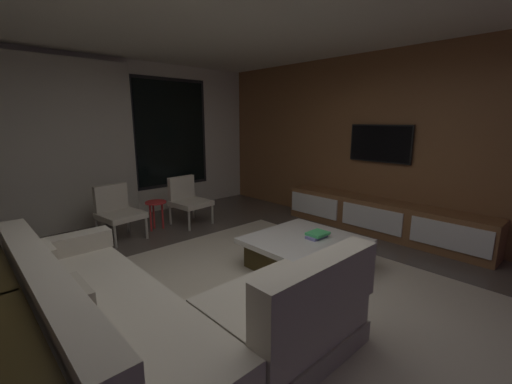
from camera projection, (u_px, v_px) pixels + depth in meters
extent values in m
plane|color=#564C44|center=(244.00, 303.00, 3.15)|extent=(9.20, 9.20, 0.00)
cube|color=silver|center=(99.00, 141.00, 5.48)|extent=(6.60, 0.12, 2.70)
cube|color=black|center=(171.00, 133.00, 6.27)|extent=(1.52, 0.02, 2.02)
cube|color=black|center=(171.00, 133.00, 6.26)|extent=(1.40, 0.03, 1.90)
cube|color=beige|center=(65.00, 147.00, 4.99)|extent=(2.10, 0.12, 2.60)
cube|color=brown|center=(400.00, 144.00, 4.90)|extent=(0.12, 7.80, 2.70)
cube|color=beige|center=(277.00, 293.00, 3.31)|extent=(3.20, 3.80, 0.01)
cube|color=#B1A997|center=(109.00, 342.00, 2.44)|extent=(0.90, 2.50, 0.18)
cube|color=beige|center=(106.00, 317.00, 2.40)|extent=(0.86, 2.42, 0.24)
cube|color=beige|center=(44.00, 293.00, 2.10)|extent=(0.20, 2.50, 0.40)
cube|color=beige|center=(61.00, 246.00, 3.18)|extent=(0.90, 0.20, 0.18)
cube|color=#B1A997|center=(279.00, 335.00, 2.53)|extent=(1.10, 0.90, 0.18)
cube|color=beige|center=(279.00, 310.00, 2.48)|extent=(1.07, 0.86, 0.24)
cube|color=beige|center=(319.00, 288.00, 2.16)|extent=(1.10, 0.20, 0.40)
cube|color=beige|center=(47.00, 266.00, 2.58)|extent=(0.10, 0.36, 0.36)
cube|color=#B2A893|center=(80.00, 311.00, 1.97)|extent=(0.10, 0.36, 0.36)
cube|color=#3B2F14|center=(305.00, 256.00, 3.85)|extent=(1.00, 1.00, 0.30)
cube|color=white|center=(305.00, 241.00, 3.81)|extent=(1.16, 1.16, 0.06)
cube|color=#8280C3|center=(317.00, 236.00, 3.84)|extent=(0.26, 0.14, 0.03)
cube|color=#4CD273|center=(318.00, 233.00, 3.85)|extent=(0.24, 0.19, 0.03)
cylinder|color=#B2ADA0|center=(212.00, 213.00, 5.50)|extent=(0.04, 0.04, 0.36)
cylinder|color=#B2ADA0|center=(189.00, 220.00, 5.15)|extent=(0.04, 0.04, 0.36)
cylinder|color=#B2ADA0|center=(193.00, 208.00, 5.82)|extent=(0.04, 0.04, 0.36)
cylinder|color=#B2ADA0|center=(170.00, 214.00, 5.47)|extent=(0.04, 0.04, 0.36)
cube|color=beige|center=(191.00, 203.00, 5.45)|extent=(0.60, 0.61, 0.08)
cube|color=beige|center=(181.00, 188.00, 5.55)|extent=(0.49, 0.13, 0.38)
cylinder|color=#B2ADA0|center=(147.00, 227.00, 4.81)|extent=(0.04, 0.04, 0.36)
cylinder|color=#B2ADA0|center=(115.00, 236.00, 4.45)|extent=(0.04, 0.04, 0.36)
cylinder|color=#B2ADA0|center=(128.00, 220.00, 5.12)|extent=(0.04, 0.04, 0.36)
cylinder|color=#B2ADA0|center=(97.00, 228.00, 4.75)|extent=(0.04, 0.04, 0.36)
cube|color=beige|center=(121.00, 215.00, 4.74)|extent=(0.61, 0.63, 0.08)
cube|color=beige|center=(111.00, 197.00, 4.84)|extent=(0.49, 0.15, 0.38)
cylinder|color=red|center=(151.00, 217.00, 5.12)|extent=(0.03, 0.03, 0.46)
cylinder|color=red|center=(163.00, 215.00, 5.25)|extent=(0.03, 0.03, 0.46)
cylinder|color=red|center=(154.00, 214.00, 5.26)|extent=(0.03, 0.03, 0.46)
cylinder|color=red|center=(156.00, 202.00, 5.14)|extent=(0.32, 0.32, 0.02)
cube|color=brown|center=(378.00, 217.00, 5.01)|extent=(0.44, 3.10, 0.52)
cube|color=white|center=(449.00, 236.00, 4.11)|extent=(0.02, 0.93, 0.33)
cube|color=white|center=(371.00, 218.00, 4.85)|extent=(0.02, 0.93, 0.33)
cube|color=white|center=(313.00, 205.00, 5.60)|extent=(0.02, 0.93, 0.33)
cube|color=#352214|center=(436.00, 241.00, 4.41)|extent=(0.33, 0.68, 0.19)
cube|color=#99D3B8|center=(458.00, 247.00, 4.22)|extent=(0.03, 0.04, 0.18)
cube|color=#D14772|center=(451.00, 246.00, 4.28)|extent=(0.03, 0.04, 0.16)
cube|color=#CEA6B2|center=(443.00, 244.00, 4.35)|extent=(0.03, 0.04, 0.15)
cube|color=tan|center=(436.00, 241.00, 4.41)|extent=(0.03, 0.04, 0.19)
cube|color=purple|center=(429.00, 241.00, 4.47)|extent=(0.03, 0.04, 0.14)
cube|color=#715BB0|center=(423.00, 238.00, 4.53)|extent=(0.03, 0.04, 0.18)
cube|color=#B541BF|center=(416.00, 238.00, 4.60)|extent=(0.03, 0.04, 0.15)
cube|color=black|center=(380.00, 143.00, 5.01)|extent=(0.04, 0.97, 0.56)
cube|color=black|center=(380.00, 144.00, 5.00)|extent=(0.05, 0.93, 0.52)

